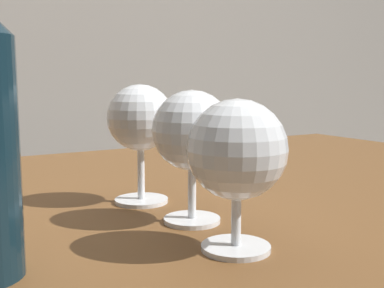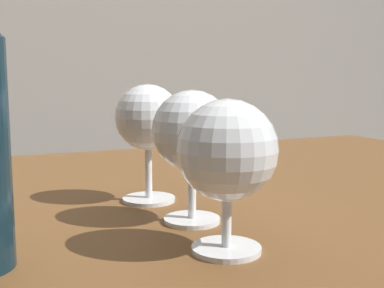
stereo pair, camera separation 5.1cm
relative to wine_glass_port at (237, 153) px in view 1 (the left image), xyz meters
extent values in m
cube|color=brown|center=(0.04, 0.27, -0.11)|extent=(1.46, 0.79, 0.03)
cylinder|color=brown|center=(0.70, 0.61, -0.46)|extent=(0.06, 0.06, 0.67)
cylinder|color=white|center=(0.00, 0.00, -0.09)|extent=(0.06, 0.06, 0.00)
cylinder|color=white|center=(0.00, 0.00, -0.06)|extent=(0.01, 0.01, 0.06)
sphere|color=white|center=(0.00, 0.00, 0.00)|extent=(0.09, 0.09, 0.09)
ellipsoid|color=#380711|center=(0.00, 0.00, 0.00)|extent=(0.08, 0.08, 0.03)
cylinder|color=white|center=(0.01, 0.10, -0.09)|extent=(0.06, 0.06, 0.00)
cylinder|color=white|center=(0.01, 0.10, -0.05)|extent=(0.01, 0.01, 0.07)
sphere|color=white|center=(0.01, 0.10, 0.01)|extent=(0.09, 0.09, 0.09)
ellipsoid|color=#470A16|center=(0.01, 0.10, 0.01)|extent=(0.08, 0.08, 0.03)
cylinder|color=white|center=(0.00, 0.20, -0.09)|extent=(0.07, 0.07, 0.00)
cylinder|color=white|center=(0.00, 0.20, -0.05)|extent=(0.01, 0.01, 0.08)
sphere|color=white|center=(0.00, 0.20, 0.02)|extent=(0.08, 0.08, 0.08)
ellipsoid|color=#EACC66|center=(0.00, 0.20, 0.02)|extent=(0.07, 0.07, 0.04)
camera|label=1|loc=(-0.25, -0.34, 0.06)|focal=44.75mm
camera|label=2|loc=(-0.20, -0.37, 0.06)|focal=44.75mm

